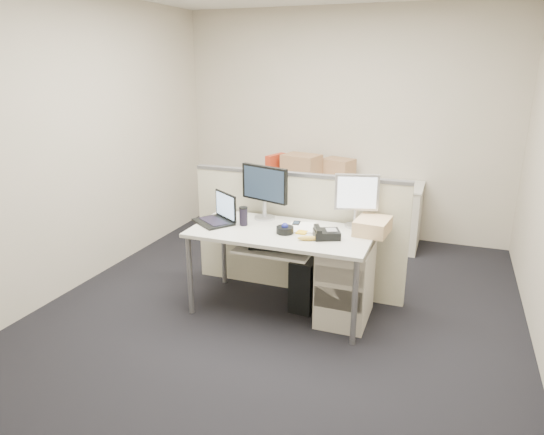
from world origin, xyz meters
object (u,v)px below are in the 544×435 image
at_px(desk, 281,238).
at_px(monitor_main, 264,193).
at_px(desk_phone, 327,234).
at_px(laptop, 213,209).

relative_size(desk, monitor_main, 3.13).
bearing_deg(desk_phone, monitor_main, 131.09).
bearing_deg(desk_phone, laptop, 154.89).
bearing_deg(laptop, desk_phone, 33.48).
height_order(laptop, desk_phone, laptop).
distance_m(laptop, desk_phone, 1.02).
bearing_deg(desk, monitor_main, 133.79).
distance_m(desk, laptop, 0.65).
relative_size(desk, laptop, 4.40).
xyz_separation_m(laptop, desk_phone, (1.02, -0.02, -0.10)).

